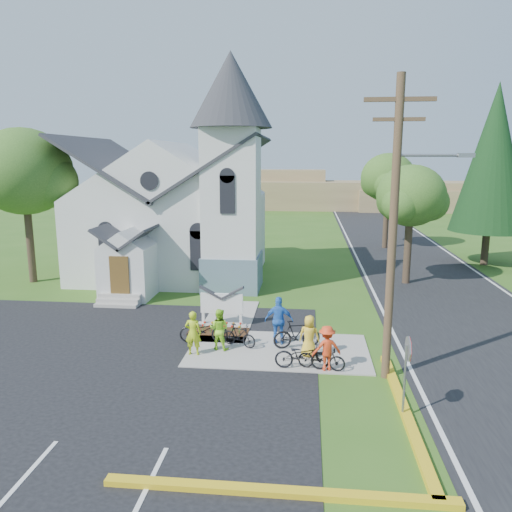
# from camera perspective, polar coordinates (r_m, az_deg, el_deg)

# --- Properties ---
(ground) EXTENTS (120.00, 120.00, 0.00)m
(ground) POSITION_cam_1_polar(r_m,az_deg,el_deg) (19.56, -1.98, -11.14)
(ground) COLOR #345F1B
(ground) RESTS_ON ground
(parking_lot) EXTENTS (20.00, 16.00, 0.02)m
(parking_lot) POSITION_cam_1_polar(r_m,az_deg,el_deg) (19.98, -23.59, -11.59)
(parking_lot) COLOR black
(parking_lot) RESTS_ON ground
(road) EXTENTS (8.00, 90.00, 0.02)m
(road) POSITION_cam_1_polar(r_m,az_deg,el_deg) (34.56, 18.27, -1.77)
(road) COLOR black
(road) RESTS_ON ground
(sidewalk) EXTENTS (7.00, 4.00, 0.05)m
(sidewalk) POSITION_cam_1_polar(r_m,az_deg,el_deg) (19.88, 2.58, -10.69)
(sidewalk) COLOR #A19B91
(sidewalk) RESTS_ON ground
(church) EXTENTS (12.35, 12.00, 13.00)m
(church) POSITION_cam_1_polar(r_m,az_deg,el_deg) (31.51, -8.87, 7.09)
(church) COLOR silver
(church) RESTS_ON ground
(church_sign) EXTENTS (2.20, 0.40, 1.70)m
(church_sign) POSITION_cam_1_polar(r_m,az_deg,el_deg) (22.38, -3.93, -5.46)
(church_sign) COLOR #A19B91
(church_sign) RESTS_ON ground
(flower_bed) EXTENTS (2.60, 1.10, 0.07)m
(flower_bed) POSITION_cam_1_polar(r_m,az_deg,el_deg) (21.85, -4.30, -8.62)
(flower_bed) COLOR #38210F
(flower_bed) RESTS_ON ground
(utility_pole) EXTENTS (3.45, 0.28, 10.00)m
(utility_pole) POSITION_cam_1_polar(r_m,az_deg,el_deg) (16.78, 15.65, 3.84)
(utility_pole) COLOR #4D3526
(utility_pole) RESTS_ON ground
(stop_sign) EXTENTS (0.11, 0.76, 2.48)m
(stop_sign) POSITION_cam_1_polar(r_m,az_deg,el_deg) (15.12, 16.89, -11.26)
(stop_sign) COLOR gray
(stop_sign) RESTS_ON ground
(tree_lot_corner) EXTENTS (5.60, 5.60, 9.15)m
(tree_lot_corner) POSITION_cam_1_polar(r_m,az_deg,el_deg) (32.45, -25.00, 8.71)
(tree_lot_corner) COLOR #32231B
(tree_lot_corner) RESTS_ON ground
(tree_road_near) EXTENTS (4.00, 4.00, 7.05)m
(tree_road_near) POSITION_cam_1_polar(r_m,az_deg,el_deg) (30.59, 17.28, 6.53)
(tree_road_near) COLOR #32231B
(tree_road_near) RESTS_ON ground
(tree_road_mid) EXTENTS (4.40, 4.40, 7.80)m
(tree_road_mid) POSITION_cam_1_polar(r_m,az_deg,el_deg) (42.45, 14.86, 8.61)
(tree_road_mid) COLOR #32231B
(tree_road_mid) RESTS_ON ground
(conifer) EXTENTS (5.20, 5.20, 12.40)m
(conifer) POSITION_cam_1_polar(r_m,az_deg,el_deg) (38.02, 25.49, 10.07)
(conifer) COLOR #32231B
(conifer) RESTS_ON ground
(distant_hills) EXTENTS (61.00, 10.00, 5.60)m
(distant_hills) POSITION_cam_1_polar(r_m,az_deg,el_deg) (74.44, 6.59, 7.08)
(distant_hills) COLOR olive
(distant_hills) RESTS_ON ground
(cyclist_0) EXTENTS (0.63, 0.42, 1.71)m
(cyclist_0) POSITION_cam_1_polar(r_m,az_deg,el_deg) (19.25, -7.20, -8.71)
(cyclist_0) COLOR #B0CD18
(cyclist_0) RESTS_ON sidewalk
(bike_0) EXTENTS (2.03, 0.94, 1.03)m
(bike_0) POSITION_cam_1_polar(r_m,az_deg,el_deg) (20.55, -6.00, -8.39)
(bike_0) COLOR black
(bike_0) RESTS_ON sidewalk
(cyclist_1) EXTENTS (0.90, 0.76, 1.63)m
(cyclist_1) POSITION_cam_1_polar(r_m,az_deg,el_deg) (19.68, -4.24, -8.33)
(cyclist_1) COLOR #9EE82B
(cyclist_1) RESTS_ON sidewalk
(bike_1) EXTENTS (1.56, 0.98, 0.91)m
(bike_1) POSITION_cam_1_polar(r_m,az_deg,el_deg) (20.02, -1.98, -9.06)
(bike_1) COLOR black
(bike_1) RESTS_ON sidewalk
(cyclist_2) EXTENTS (1.16, 0.51, 1.95)m
(cyclist_2) POSITION_cam_1_polar(r_m,az_deg,el_deg) (20.13, 2.65, -7.37)
(cyclist_2) COLOR blue
(cyclist_2) RESTS_ON sidewalk
(bike_2) EXTENTS (1.76, 0.88, 0.88)m
(bike_2) POSITION_cam_1_polar(r_m,az_deg,el_deg) (18.12, 7.49, -11.43)
(bike_2) COLOR black
(bike_2) RESTS_ON sidewalk
(cyclist_3) EXTENTS (1.17, 0.86, 1.62)m
(cyclist_3) POSITION_cam_1_polar(r_m,az_deg,el_deg) (17.98, 8.09, -10.37)
(cyclist_3) COLOR #EC3E1A
(cyclist_3) RESTS_ON sidewalk
(bike_3) EXTENTS (1.97, 1.04, 1.14)m
(bike_3) POSITION_cam_1_polar(r_m,az_deg,el_deg) (19.88, 4.69, -8.88)
(bike_3) COLOR black
(bike_3) RESTS_ON sidewalk
(cyclist_4) EXTENTS (0.86, 0.64, 1.60)m
(cyclist_4) POSITION_cam_1_polar(r_m,az_deg,el_deg) (19.04, 6.10, -9.09)
(cyclist_4) COLOR yellow
(cyclist_4) RESTS_ON sidewalk
(bike_4) EXTENTS (1.93, 0.68, 1.02)m
(bike_4) POSITION_cam_1_polar(r_m,az_deg,el_deg) (18.08, 5.28, -11.21)
(bike_4) COLOR black
(bike_4) RESTS_ON sidewalk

